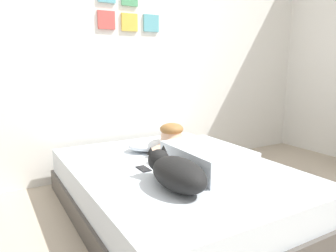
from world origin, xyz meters
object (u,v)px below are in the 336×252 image
Objects in this scene: bed at (176,190)px; coffee_cup at (179,147)px; person_lying at (196,152)px; pillow at (156,144)px; cell_phone at (144,169)px; dog at (176,172)px.

coffee_cup is at bearing 54.85° from bed.
person_lying is (0.14, -0.06, 0.30)m from bed.
pillow is 0.55m from cell_phone.
cell_phone is (-0.02, 0.43, -0.10)m from dog.
person_lying is at bearing -22.29° from bed.
coffee_cup is 0.89× the size of cell_phone.
bed is 3.86× the size of pillow.
bed is at bearing 57.88° from dog.
pillow is 0.56m from person_lying.
pillow is at bearing 80.30° from bed.
person_lying reaches higher than bed.
bed is 0.33m from person_lying.
bed is 14.33× the size of cell_phone.
cell_phone is at bearing 92.64° from dog.
pillow is 0.90× the size of dog.
dog is 0.44m from cell_phone.
cell_phone reaches higher than bed.
bed is 16.05× the size of coffee_cup.
cell_phone is (-0.50, -0.30, -0.03)m from coffee_cup.
cell_phone is at bearing 166.81° from bed.
cell_phone is (-0.39, 0.12, -0.10)m from person_lying.
pillow is at bearing 69.95° from dog.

